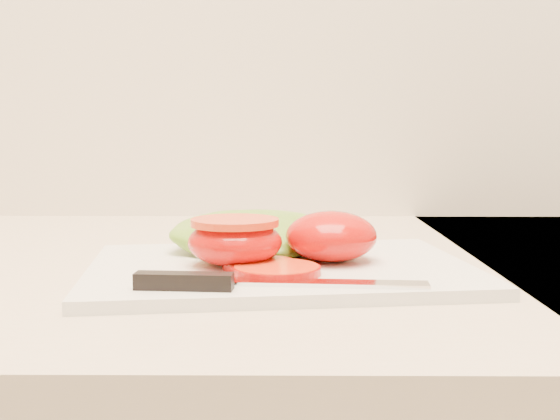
{
  "coord_description": "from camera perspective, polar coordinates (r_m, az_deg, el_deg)",
  "views": [
    {
      "loc": [
        -0.01,
        1.01,
        1.06
      ],
      "look_at": [
        -0.02,
        1.61,
        0.99
      ],
      "focal_mm": 45.0,
      "sensor_mm": 36.0,
      "label": 1
    }
  ],
  "objects": [
    {
      "name": "knife",
      "position": [
        0.51,
        -3.15,
        -5.86
      ],
      "size": [
        0.21,
        0.04,
        0.01
      ],
      "rotation": [
        0.0,
        0.0,
        -0.08
      ],
      "color": "silver",
      "rests_on": "cutting_board"
    },
    {
      "name": "tomato_slice_0",
      "position": [
        0.56,
        -0.28,
        -4.9
      ],
      "size": [
        0.07,
        0.07,
        0.01
      ],
      "primitive_type": "cylinder",
      "color": "#F7521F",
      "rests_on": "cutting_board"
    },
    {
      "name": "lettuce_leaf_0",
      "position": [
        0.66,
        -1.86,
        -1.99
      ],
      "size": [
        0.18,
        0.14,
        0.03
      ],
      "primitive_type": "ellipsoid",
      "rotation": [
        0.0,
        0.0,
        0.2
      ],
      "color": "#7AAF2E",
      "rests_on": "cutting_board"
    },
    {
      "name": "tomato_half_dome",
      "position": [
        0.61,
        4.18,
        -2.13
      ],
      "size": [
        0.08,
        0.08,
        0.04
      ],
      "primitive_type": "ellipsoid",
      "color": "red",
      "rests_on": "cutting_board"
    },
    {
      "name": "cutting_board",
      "position": [
        0.6,
        -0.01,
        -4.84
      ],
      "size": [
        0.35,
        0.27,
        0.01
      ],
      "primitive_type": "cube",
      "rotation": [
        0.0,
        0.0,
        0.13
      ],
      "color": "silver",
      "rests_on": "counter"
    },
    {
      "name": "tomato_slice_1",
      "position": [
        0.58,
        -1.64,
        -4.47
      ],
      "size": [
        0.06,
        0.06,
        0.01
      ],
      "primitive_type": "cylinder",
      "color": "#F7521F",
      "rests_on": "cutting_board"
    },
    {
      "name": "lettuce_leaf_1",
      "position": [
        0.67,
        1.52,
        -2.16
      ],
      "size": [
        0.14,
        0.13,
        0.02
      ],
      "primitive_type": "ellipsoid",
      "rotation": [
        0.0,
        0.0,
        0.75
      ],
      "color": "#7AAF2E",
      "rests_on": "cutting_board"
    },
    {
      "name": "tomato_half_cut",
      "position": [
        0.59,
        -3.67,
        -2.43
      ],
      "size": [
        0.08,
        0.08,
        0.04
      ],
      "color": "red",
      "rests_on": "cutting_board"
    }
  ]
}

